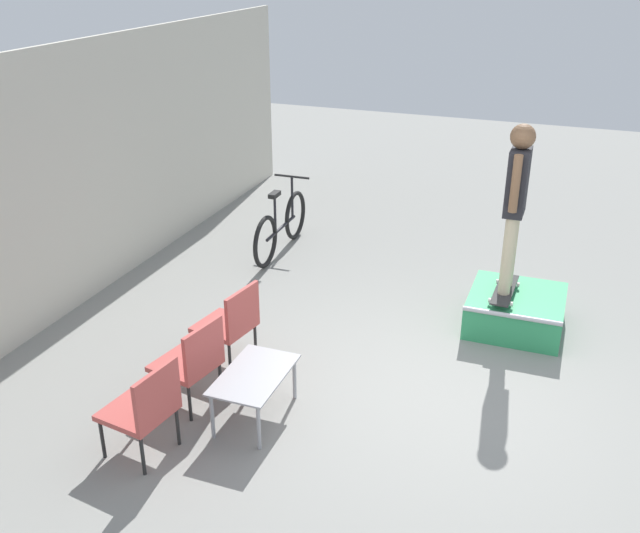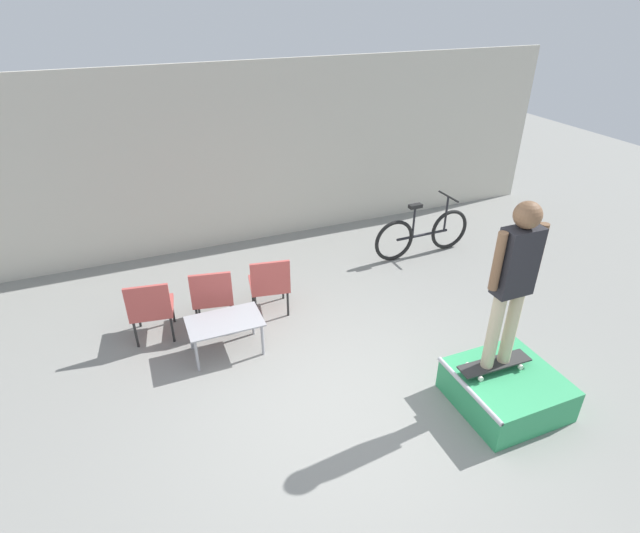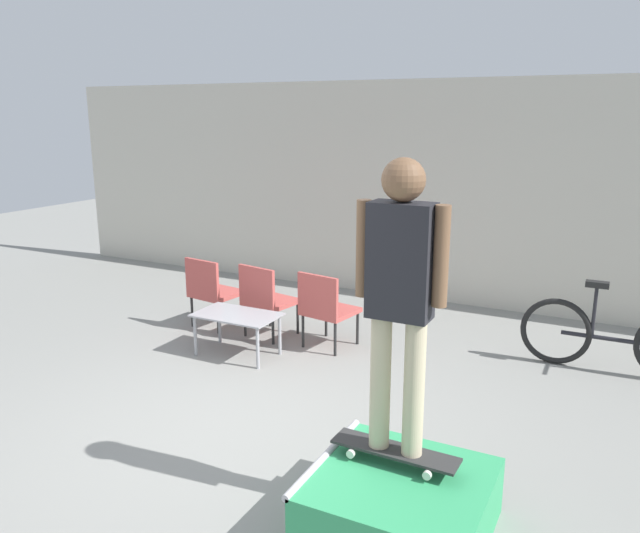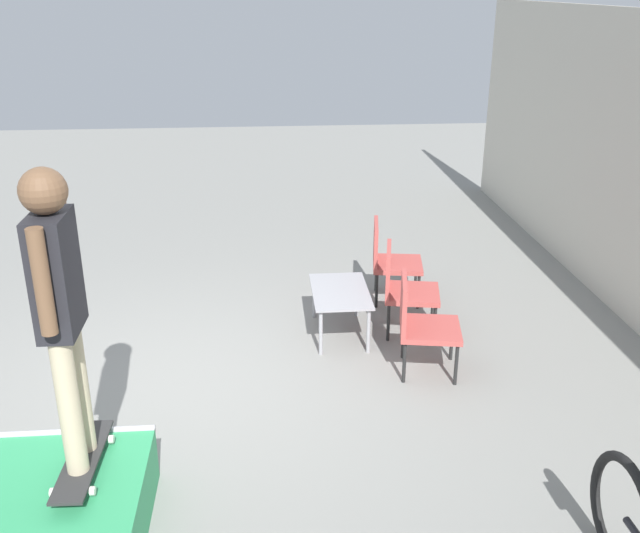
{
  "view_description": "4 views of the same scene",
  "coord_description": "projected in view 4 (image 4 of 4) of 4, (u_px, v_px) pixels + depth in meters",
  "views": [
    {
      "loc": [
        -5.77,
        -1.0,
        3.96
      ],
      "look_at": [
        0.34,
        1.3,
        0.99
      ],
      "focal_mm": 40.0,
      "sensor_mm": 36.0,
      "label": 1
    },
    {
      "loc": [
        -1.74,
        -3.53,
        3.99
      ],
      "look_at": [
        0.19,
        1.17,
        1.11
      ],
      "focal_mm": 28.0,
      "sensor_mm": 36.0,
      "label": 2
    },
    {
      "loc": [
        2.73,
        -3.83,
        2.57
      ],
      "look_at": [
        0.12,
        1.33,
        1.14
      ],
      "focal_mm": 35.0,
      "sensor_mm": 36.0,
      "label": 3
    },
    {
      "loc": [
        5.3,
        0.73,
        3.21
      ],
      "look_at": [
        0.08,
        1.16,
        1.13
      ],
      "focal_mm": 40.0,
      "sensor_mm": 36.0,
      "label": 4
    }
  ],
  "objects": [
    {
      "name": "ground_plane",
      "position": [
        183.0,
        391.0,
        6.04
      ],
      "size": [
        24.0,
        24.0,
        0.0
      ],
      "primitive_type": "plane",
      "color": "gray"
    },
    {
      "name": "patio_chair_right",
      "position": [
        420.0,
        321.0,
        6.18
      ],
      "size": [
        0.6,
        0.6,
        0.87
      ],
      "rotation": [
        0.0,
        0.0,
        2.97
      ],
      "color": "black",
      "rests_on": "ground_plane"
    },
    {
      "name": "coffee_table",
      "position": [
        340.0,
        296.0,
        6.87
      ],
      "size": [
        0.9,
        0.54,
        0.47
      ],
      "color": "#9E9EA3",
      "rests_on": "ground_plane"
    },
    {
      "name": "skateboard_on_ramp",
      "position": [
        83.0,
        460.0,
        4.4
      ],
      "size": [
        0.83,
        0.27,
        0.07
      ],
      "rotation": [
        0.0,
        0.0,
        -0.03
      ],
      "color": "#2D2D2D",
      "rests_on": "skate_ramp_box"
    },
    {
      "name": "skate_ramp_box",
      "position": [
        62.0,
        508.0,
        4.4
      ],
      "size": [
        1.08,
        1.03,
        0.41
      ],
      "color": "#339E60",
      "rests_on": "ground_plane"
    },
    {
      "name": "patio_chair_left",
      "position": [
        389.0,
        257.0,
        7.62
      ],
      "size": [
        0.59,
        0.59,
        0.87
      ],
      "rotation": [
        0.0,
        0.0,
        3.0
      ],
      "color": "black",
      "rests_on": "ground_plane"
    },
    {
      "name": "person_skater",
      "position": [
        59.0,
        297.0,
        3.99
      ],
      "size": [
        0.57,
        0.26,
        1.83
      ],
      "rotation": [
        0.0,
        0.0,
        0.0
      ],
      "color": "#C6B793",
      "rests_on": "skateboard_on_ramp"
    },
    {
      "name": "patio_chair_center",
      "position": [
        403.0,
        286.0,
        6.9
      ],
      "size": [
        0.61,
        0.61,
        0.87
      ],
      "rotation": [
        0.0,
        0.0,
        2.96
      ],
      "color": "black",
      "rests_on": "ground_plane"
    }
  ]
}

